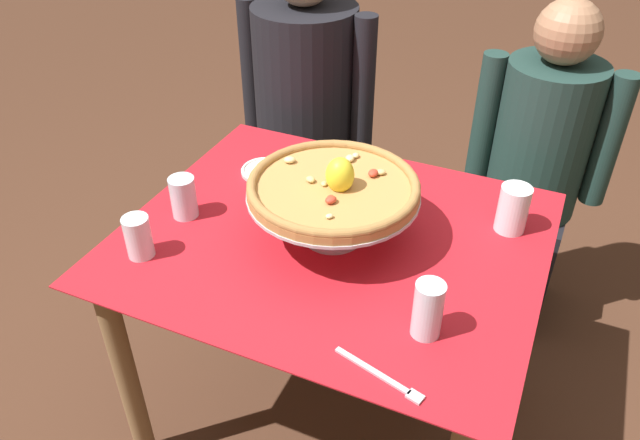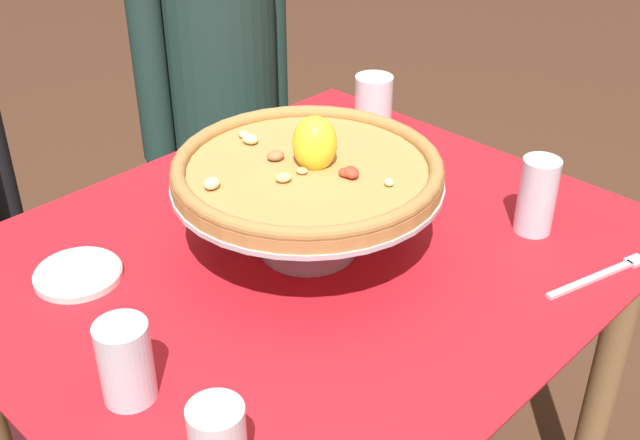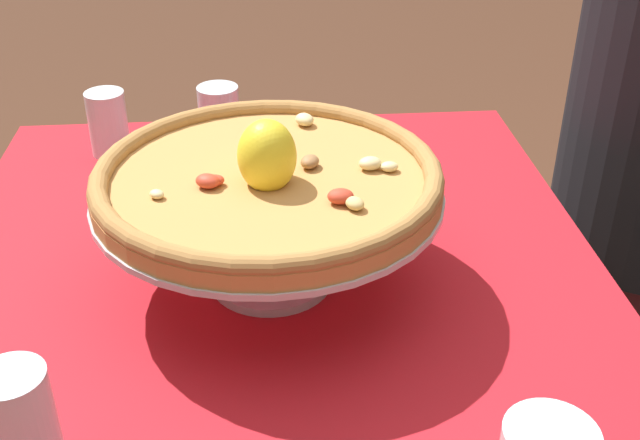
% 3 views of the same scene
% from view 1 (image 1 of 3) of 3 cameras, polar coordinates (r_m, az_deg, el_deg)
% --- Properties ---
extents(ground_plane, '(14.00, 14.00, 0.00)m').
position_cam_1_polar(ground_plane, '(2.13, 0.92, -17.09)').
color(ground_plane, '#4C2D1E').
extents(dining_table, '(1.07, 0.90, 0.72)m').
position_cam_1_polar(dining_table, '(1.69, 1.12, -4.57)').
color(dining_table, olive).
rests_on(dining_table, ground).
extents(pizza_stand, '(0.43, 0.43, 0.13)m').
position_cam_1_polar(pizza_stand, '(1.55, 1.32, 1.51)').
color(pizza_stand, '#B7B7C1').
rests_on(pizza_stand, dining_table).
extents(pizza, '(0.43, 0.43, 0.10)m').
position_cam_1_polar(pizza, '(1.52, 1.38, 3.09)').
color(pizza, '#BC8447').
rests_on(pizza, pizza_stand).
extents(water_glass_front_right, '(0.06, 0.06, 0.14)m').
position_cam_1_polar(water_glass_front_right, '(1.34, 9.85, -8.41)').
color(water_glass_front_right, silver).
rests_on(water_glass_front_right, dining_table).
extents(water_glass_back_right, '(0.08, 0.08, 0.13)m').
position_cam_1_polar(water_glass_back_right, '(1.68, 17.27, 0.76)').
color(water_glass_back_right, white).
rests_on(water_glass_back_right, dining_table).
extents(water_glass_front_left, '(0.07, 0.07, 0.11)m').
position_cam_1_polar(water_glass_front_left, '(1.59, -16.32, -1.71)').
color(water_glass_front_left, silver).
rests_on(water_glass_front_left, dining_table).
extents(water_glass_side_left, '(0.07, 0.07, 0.12)m').
position_cam_1_polar(water_glass_side_left, '(1.70, -12.40, 1.84)').
color(water_glass_side_left, silver).
rests_on(water_glass_side_left, dining_table).
extents(side_plate, '(0.14, 0.14, 0.02)m').
position_cam_1_polar(side_plate, '(1.87, -5.15, 4.57)').
color(side_plate, silver).
rests_on(side_plate, dining_table).
extents(dinner_fork, '(0.21, 0.07, 0.01)m').
position_cam_1_polar(dinner_fork, '(1.28, 5.80, -14.16)').
color(dinner_fork, '#B7B7C1').
rests_on(dinner_fork, dining_table).
extents(diner_left, '(0.54, 0.38, 1.27)m').
position_cam_1_polar(diner_left, '(2.39, -1.29, 9.34)').
color(diner_left, maroon).
rests_on(diner_left, ground).
extents(diner_right, '(0.47, 0.33, 1.18)m').
position_cam_1_polar(diner_right, '(2.26, 18.91, 3.29)').
color(diner_right, black).
rests_on(diner_right, ground).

